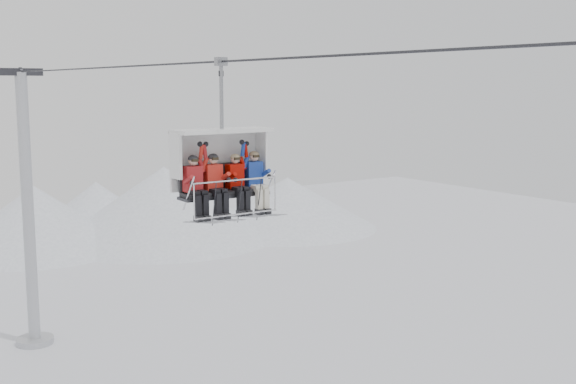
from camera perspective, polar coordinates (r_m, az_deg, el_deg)
lift_tower_right at (r=37.12m, az=-19.78°, el=-2.78°), size 2.00×1.80×13.48m
haul_cable at (r=16.18m, az=0.00°, el=10.54°), size 0.06×50.00×0.06m
chairlift_carrier at (r=18.93m, az=-5.41°, el=2.40°), size 2.61×1.17×3.98m
skier_far_left at (r=18.30m, az=-7.37°, el=0.64°), size 0.44×1.69×1.74m
skier_center_left at (r=18.57m, az=-5.80°, el=0.79°), size 0.45×1.69×1.75m
skier_center_right at (r=18.89m, az=-4.06°, el=0.89°), size 0.43×1.69×1.69m
skier_far_right at (r=19.19m, az=-2.58°, el=1.07°), size 0.44×1.69×1.75m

